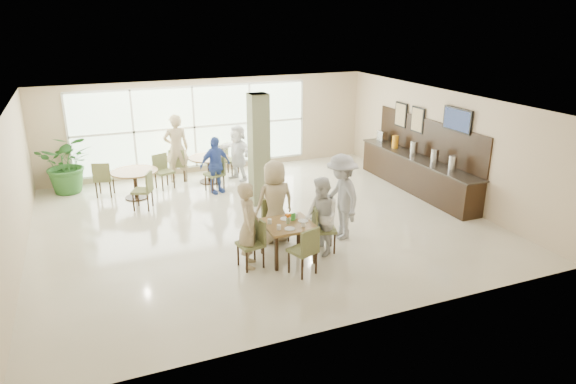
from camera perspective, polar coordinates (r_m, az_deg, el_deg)
name	(u,v)px	position (r m, az deg, el deg)	size (l,w,h in m)	color
ground	(261,222)	(12.07, -3.05, -3.30)	(10.00, 10.00, 0.00)	beige
room_shell	(259,151)	(11.52, -3.20, 4.54)	(10.00, 10.00, 10.00)	white
window_bank	(194,127)	(15.65, -10.37, 7.10)	(7.00, 0.04, 7.00)	silver
column	(259,150)	(12.82, -3.26, 4.68)	(0.45, 0.45, 2.80)	#727853
main_table	(288,228)	(10.06, 0.00, -4.00)	(0.95, 0.95, 0.75)	brown
round_table_left	(135,176)	(13.97, -16.66, 1.67)	(1.20, 1.20, 0.75)	brown
round_table_right	(209,162)	(14.85, -8.77, 3.26)	(1.14, 1.14, 0.75)	brown
chairs_main_table	(289,235)	(10.16, 0.07, -4.85)	(2.15, 2.08, 0.95)	#636739
chairs_table_left	(137,180)	(14.04, -16.43, 1.28)	(2.15, 1.97, 0.95)	#636739
chairs_table_right	(208,166)	(14.89, -8.93, 2.88)	(2.11, 1.91, 0.95)	#636739
tabletop_clutter	(289,221)	(9.99, 0.13, -3.21)	(0.80, 0.69, 0.21)	white
buffet_counter	(417,171)	(14.42, 14.12, 2.28)	(0.64, 4.70, 1.95)	black
wall_tv	(457,120)	(13.35, 18.31, 7.63)	(0.06, 1.00, 0.58)	black
framed_art_a	(418,120)	(14.64, 14.20, 7.78)	(0.05, 0.55, 0.70)	black
framed_art_b	(401,115)	(15.27, 12.43, 8.38)	(0.05, 0.55, 0.70)	black
potted_plant	(68,163)	(14.98, -23.28, 2.93)	(1.45, 1.45, 1.62)	#2C6227
teen_left	(249,225)	(9.72, -4.39, -3.69)	(0.62, 0.41, 1.69)	tan
teen_far	(275,202)	(10.76, -1.47, -1.10)	(0.87, 0.47, 1.77)	tan
teen_right	(321,217)	(10.24, 3.73, -2.74)	(0.78, 0.61, 1.60)	white
teen_standing	(341,197)	(10.96, 5.95, -0.54)	(1.20, 0.69, 1.86)	#9E9EA0
adult_a	(215,165)	(13.87, -8.09, 2.98)	(0.91, 0.52, 1.55)	#3C59B4
adult_b	(238,153)	(14.93, -5.63, 4.38)	(1.49, 0.64, 1.61)	white
adult_standing	(176,148)	(14.96, -12.29, 4.75)	(0.72, 0.47, 1.97)	tan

